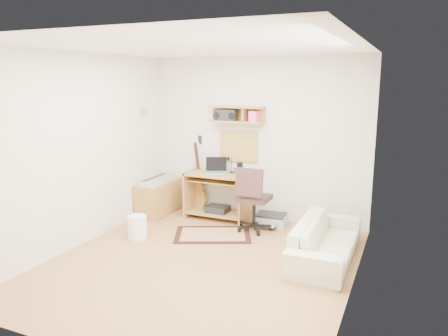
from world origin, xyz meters
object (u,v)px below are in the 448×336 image
at_px(task_chair, 254,198).
at_px(printer, 271,220).
at_px(cabinet, 159,198).
at_px(sofa, 326,234).
at_px(desk, 218,196).

height_order(task_chair, printer, task_chair).
xyz_separation_m(cabinet, sofa, (2.96, -0.79, 0.06)).
height_order(cabinet, printer, cabinet).
bearing_deg(sofa, cabinet, 75.07).
height_order(desk, sofa, desk).
bearing_deg(printer, cabinet, -178.27).
xyz_separation_m(task_chair, cabinet, (-1.77, 0.15, -0.23)).
bearing_deg(printer, sofa, -46.64).
xyz_separation_m(desk, sofa, (1.94, -0.96, -0.04)).
height_order(task_chair, sofa, task_chair).
bearing_deg(task_chair, cabinet, 176.26).
xyz_separation_m(cabinet, printer, (1.94, 0.17, -0.19)).
bearing_deg(cabinet, sofa, -14.93).
xyz_separation_m(desk, task_chair, (0.75, -0.33, 0.13)).
bearing_deg(desk, printer, -0.06).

